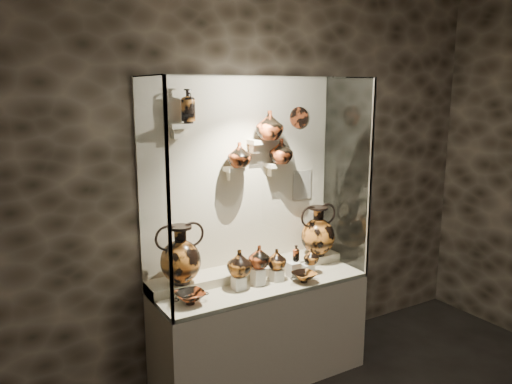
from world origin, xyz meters
TOP-DOWN VIEW (x-y plane):
  - wall_back at (0.00, 2.50)m, footprint 5.00×0.02m
  - plinth at (0.00, 2.18)m, footprint 1.70×0.60m
  - front_tier at (0.00, 2.18)m, footprint 1.68×0.58m
  - rear_tier at (0.00, 2.35)m, footprint 1.70×0.25m
  - back_panel at (0.00, 2.50)m, footprint 1.70×0.03m
  - glass_front at (0.00, 1.88)m, footprint 1.70×0.01m
  - glass_left at (-0.85, 2.18)m, footprint 0.01×0.60m
  - glass_right at (0.85, 2.18)m, footprint 0.01×0.60m
  - glass_top at (0.00, 2.18)m, footprint 1.70×0.60m
  - frame_post_left at (-0.84, 1.89)m, footprint 0.02×0.02m
  - frame_post_right at (0.84, 1.89)m, footprint 0.02×0.02m
  - pedestal_a at (-0.22, 2.13)m, footprint 0.09×0.09m
  - pedestal_b at (-0.05, 2.13)m, footprint 0.09×0.09m
  - pedestal_c at (0.12, 2.13)m, footprint 0.09×0.09m
  - pedestal_d at (0.28, 2.13)m, footprint 0.09×0.09m
  - pedestal_e at (0.42, 2.13)m, footprint 0.09×0.09m
  - bracket_ul at (-0.55, 2.42)m, footprint 0.14×0.12m
  - bracket_ca at (-0.10, 2.42)m, footprint 0.14×0.12m
  - bracket_cb at (0.10, 2.42)m, footprint 0.10×0.12m
  - bracket_cc at (0.28, 2.42)m, footprint 0.14×0.12m
  - amphora_left at (-0.61, 2.29)m, footprint 0.38×0.38m
  - amphora_right at (0.65, 2.30)m, footprint 0.44×0.44m
  - jug_a at (-0.20, 2.14)m, footprint 0.24×0.24m
  - jug_b at (-0.03, 2.15)m, footprint 0.18×0.18m
  - jug_c at (0.13, 2.15)m, footprint 0.18×0.18m
  - jug_e at (0.45, 2.11)m, footprint 0.15×0.15m
  - lekythos_small at (0.32, 2.15)m, footprint 0.08×0.08m
  - kylix_left at (-0.64, 2.07)m, footprint 0.30×0.27m
  - kylix_right at (0.29, 1.99)m, footprint 0.29×0.26m
  - lekythos_tall at (-0.48, 2.39)m, footprint 0.14×0.14m
  - ovoid_vase_a at (-0.07, 2.38)m, footprint 0.23×0.23m
  - ovoid_vase_b at (0.19, 2.36)m, footprint 0.24×0.24m
  - ovoid_vase_c at (0.31, 2.37)m, footprint 0.20×0.20m
  - wall_plate at (0.55, 2.47)m, footprint 0.18×0.02m
  - info_placard at (0.60, 2.47)m, footprint 0.19×0.01m

SIDE VIEW (x-z plane):
  - plinth at x=0.00m, z-range 0.00..0.80m
  - front_tier at x=0.00m, z-range 0.80..0.83m
  - rear_tier at x=0.00m, z-range 0.80..0.90m
  - pedestal_e at x=0.42m, z-range 0.83..0.91m
  - pedestal_c at x=0.12m, z-range 0.83..0.92m
  - kylix_right at x=0.29m, z-range 0.83..0.93m
  - pedestal_a at x=-0.22m, z-range 0.83..0.93m
  - kylix_left at x=-0.64m, z-range 0.83..0.94m
  - pedestal_d at x=0.28m, z-range 0.83..0.95m
  - pedestal_b at x=-0.05m, z-range 0.83..0.96m
  - jug_e at x=0.45m, z-range 0.91..1.04m
  - jug_c at x=0.13m, z-range 0.92..1.08m
  - lekythos_small at x=0.32m, z-range 0.95..1.10m
  - jug_a at x=-0.20m, z-range 0.93..1.13m
  - jug_b at x=-0.03m, z-range 0.96..1.14m
  - amphora_right at x=0.65m, z-range 0.90..1.33m
  - amphora_left at x=-0.61m, z-range 0.90..1.35m
  - info_placard at x=0.60m, z-range 1.37..1.62m
  - wall_back at x=0.00m, z-range 0.00..3.20m
  - back_panel at x=0.00m, z-range 0.80..2.40m
  - glass_front at x=0.00m, z-range 0.80..2.40m
  - glass_left at x=-0.85m, z-range 0.80..2.40m
  - glass_right at x=0.85m, z-range 0.80..2.40m
  - frame_post_left at x=-0.84m, z-range 0.80..2.40m
  - frame_post_right at x=0.84m, z-range 0.80..2.40m
  - bracket_ca at x=-0.10m, z-range 1.68..1.72m
  - bracket_cc at x=0.28m, z-range 1.68..1.72m
  - ovoid_vase_a at x=-0.07m, z-range 1.72..1.91m
  - ovoid_vase_c at x=0.31m, z-range 1.72..1.92m
  - bracket_cb at x=0.10m, z-range 1.88..1.92m
  - ovoid_vase_b at x=0.19m, z-range 1.92..2.15m
  - bracket_ul at x=-0.55m, z-range 2.03..2.07m
  - wall_plate at x=0.55m, z-range 1.99..2.17m
  - lekythos_tall at x=-0.48m, z-range 2.07..2.35m
  - glass_top at x=0.00m, z-range 2.39..2.40m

